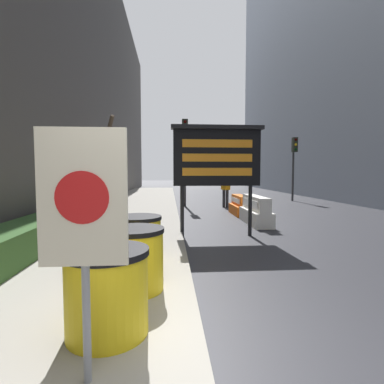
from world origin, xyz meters
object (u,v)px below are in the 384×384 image
(barrel_drum_foreground, at_px, (107,291))
(barrel_drum_middle, at_px, (134,259))
(message_board, at_px, (217,157))
(traffic_cone_near, at_px, (256,217))
(jersey_barrier_orange_far, at_px, (240,206))
(barrel_drum_back, at_px, (137,241))
(jersey_barrier_white, at_px, (256,212))
(pedestrian_worker, at_px, (226,186))
(traffic_light_far_side, at_px, (294,155))
(traffic_light_near_curb, at_px, (185,144))
(warning_sign, at_px, (83,213))

(barrel_drum_foreground, distance_m, barrel_drum_middle, 1.08)
(message_board, xyz_separation_m, traffic_cone_near, (1.47, 1.34, -1.80))
(barrel_drum_middle, xyz_separation_m, traffic_cone_near, (3.18, 5.18, -0.25))
(jersey_barrier_orange_far, bearing_deg, barrel_drum_middle, -113.04)
(barrel_drum_foreground, relative_size, barrel_drum_back, 1.00)
(jersey_barrier_orange_far, distance_m, traffic_cone_near, 2.61)
(barrel_drum_middle, relative_size, jersey_barrier_white, 0.40)
(barrel_drum_back, distance_m, pedestrian_worker, 9.83)
(jersey_barrier_white, bearing_deg, traffic_light_far_side, 59.22)
(traffic_cone_near, bearing_deg, traffic_light_near_curb, 108.96)
(traffic_light_near_curb, bearing_deg, message_board, -86.13)
(barrel_drum_foreground, xyz_separation_m, barrel_drum_back, (0.06, 2.15, 0.00))
(warning_sign, height_order, jersey_barrier_white, warning_sign)
(jersey_barrier_orange_far, xyz_separation_m, traffic_light_near_curb, (-2.07, 3.03, 2.74))
(warning_sign, relative_size, pedestrian_worker, 1.07)
(barrel_drum_middle, bearing_deg, pedestrian_worker, 72.84)
(traffic_cone_near, distance_m, traffic_light_far_side, 9.51)
(barrel_drum_foreground, bearing_deg, barrel_drum_back, 88.29)
(jersey_barrier_white, height_order, jersey_barrier_orange_far, jersey_barrier_white)
(barrel_drum_middle, height_order, traffic_light_far_side, traffic_light_far_side)
(barrel_drum_middle, relative_size, traffic_light_near_curb, 0.20)
(barrel_drum_foreground, bearing_deg, jersey_barrier_orange_far, 68.80)
(barrel_drum_back, relative_size, jersey_barrier_white, 0.40)
(traffic_light_far_side, bearing_deg, pedestrian_worker, -148.44)
(warning_sign, height_order, jersey_barrier_orange_far, warning_sign)
(traffic_cone_near, xyz_separation_m, traffic_light_far_side, (4.59, 7.97, 2.40))
(barrel_drum_middle, distance_m, traffic_cone_near, 6.09)
(jersey_barrier_white, bearing_deg, warning_sign, -114.94)
(barrel_drum_back, xyz_separation_m, pedestrian_worker, (3.25, 9.26, 0.49))
(jersey_barrier_orange_far, xyz_separation_m, traffic_cone_near, (-0.13, -2.61, -0.04))
(jersey_barrier_orange_far, bearing_deg, jersey_barrier_white, -90.00)
(jersey_barrier_white, height_order, pedestrian_worker, pedestrian_worker)
(jersey_barrier_white, bearing_deg, barrel_drum_foreground, -117.04)
(message_board, bearing_deg, warning_sign, -108.34)
(traffic_cone_near, bearing_deg, warning_sign, -115.57)
(barrel_drum_foreground, relative_size, traffic_light_far_side, 0.22)
(pedestrian_worker, bearing_deg, traffic_light_far_side, 105.39)
(traffic_light_near_curb, xyz_separation_m, traffic_light_far_side, (6.53, 2.33, -0.38))
(warning_sign, relative_size, traffic_light_near_curb, 0.44)
(traffic_light_far_side, bearing_deg, barrel_drum_middle, -120.59)
(barrel_drum_back, relative_size, traffic_light_near_curb, 0.20)
(warning_sign, relative_size, message_board, 0.65)
(message_board, bearing_deg, traffic_light_far_side, 56.96)
(traffic_cone_near, relative_size, traffic_light_near_curb, 0.14)
(traffic_light_far_side, distance_m, pedestrian_worker, 5.63)
(traffic_light_near_curb, bearing_deg, barrel_drum_middle, -96.58)
(traffic_light_near_curb, bearing_deg, barrel_drum_foreground, -96.59)
(traffic_light_near_curb, bearing_deg, barrel_drum_back, -97.66)
(barrel_drum_back, height_order, pedestrian_worker, pedestrian_worker)
(traffic_cone_near, bearing_deg, jersey_barrier_white, 74.95)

